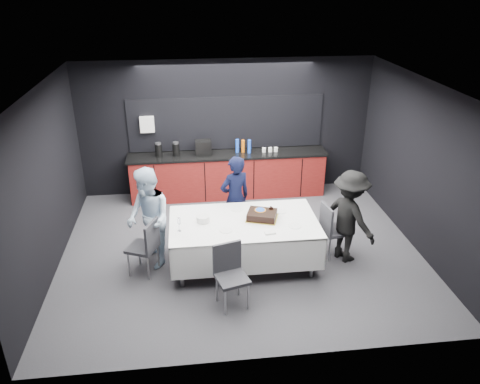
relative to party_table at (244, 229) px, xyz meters
name	(u,v)px	position (x,y,z in m)	size (l,w,h in m)	color
ground	(241,250)	(0.00, 0.40, -0.64)	(6.00, 6.00, 0.00)	#3F3F43
room_shell	(241,148)	(0.00, 0.40, 1.22)	(6.04, 5.04, 2.82)	white
kitchenette	(227,171)	(-0.02, 2.62, -0.10)	(4.10, 0.64, 2.05)	#60110F
party_table	(244,229)	(0.00, 0.00, 0.00)	(2.32, 1.32, 0.78)	#99999E
cake_assembly	(262,215)	(0.30, 0.05, 0.20)	(0.58, 0.52, 0.16)	gold
plate_stack	(203,219)	(-0.64, 0.06, 0.19)	(0.21, 0.21, 0.10)	white
loose_plate_near	(226,230)	(-0.30, -0.26, 0.14)	(0.20, 0.20, 0.01)	white
loose_plate_right_a	(281,212)	(0.64, 0.24, 0.14)	(0.18, 0.18, 0.01)	white
loose_plate_right_b	(295,226)	(0.76, -0.25, 0.14)	(0.21, 0.21, 0.01)	white
loose_plate_far	(237,209)	(-0.06, 0.42, 0.14)	(0.22, 0.22, 0.01)	white
fork_pile	(270,232)	(0.34, -0.42, 0.15)	(0.16, 0.10, 0.03)	white
champagne_flute	(179,222)	(-1.01, -0.19, 0.30)	(0.06, 0.06, 0.22)	white
chair_left	(146,244)	(-1.52, -0.10, -0.11)	(0.55, 0.55, 0.92)	#303036
chair_right	(332,227)	(1.47, 0.09, -0.11)	(0.48, 0.48, 0.92)	#303036
chair_near	(230,270)	(-0.32, -0.96, -0.11)	(0.52, 0.52, 0.92)	#303036
person_center	(235,198)	(-0.05, 0.83, 0.13)	(0.57, 0.37, 1.55)	black
person_left	(149,219)	(-1.48, 0.18, 0.18)	(0.80, 0.62, 1.65)	silver
person_right	(349,217)	(1.70, -0.05, 0.14)	(1.00, 0.58, 1.55)	black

